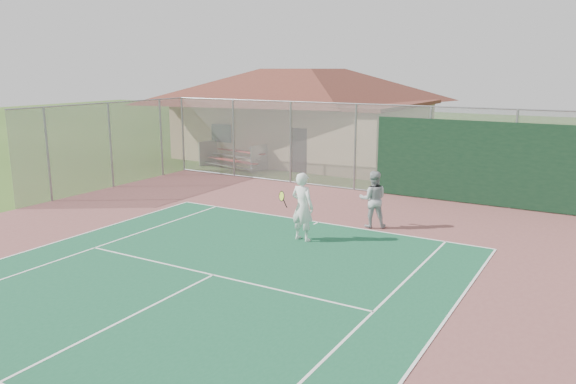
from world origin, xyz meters
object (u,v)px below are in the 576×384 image
(bleachers, at_px, (239,154))
(clubhouse, at_px, (303,105))
(player_white_front, at_px, (302,207))
(player_grey_back, at_px, (373,200))

(bleachers, bearing_deg, clubhouse, 83.08)
(clubhouse, distance_m, player_white_front, 15.49)
(clubhouse, height_order, player_white_front, clubhouse)
(clubhouse, height_order, bleachers, clubhouse)
(clubhouse, distance_m, player_grey_back, 14.25)
(clubhouse, distance_m, bleachers, 4.95)
(bleachers, height_order, player_white_front, player_white_front)
(player_grey_back, bearing_deg, clubhouse, -76.89)
(clubhouse, bearing_deg, player_white_front, -59.84)
(bleachers, bearing_deg, player_grey_back, -23.37)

